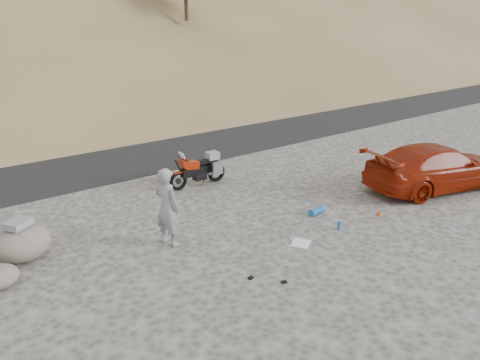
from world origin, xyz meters
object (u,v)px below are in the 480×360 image
at_px(motorcycle, 200,169).
at_px(man, 169,244).
at_px(red_car, 434,188).
at_px(boulder, 21,242).

distance_m(motorcycle, man, 4.31).
bearing_deg(motorcycle, man, -133.16).
distance_m(man, red_car, 9.04).
bearing_deg(boulder, man, -23.94).
xyz_separation_m(man, boulder, (-3.06, 1.36, 0.44)).
distance_m(man, boulder, 3.38).
height_order(red_car, boulder, boulder).
bearing_deg(boulder, red_car, -14.99).
distance_m(motorcycle, boulder, 6.26).
bearing_deg(red_car, boulder, 89.46).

